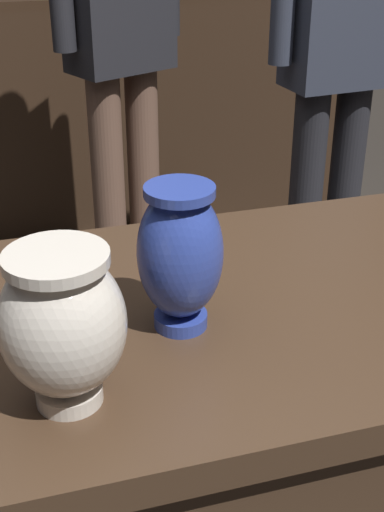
{
  "coord_description": "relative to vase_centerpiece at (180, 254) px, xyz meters",
  "views": [
    {
      "loc": [
        -0.28,
        -0.88,
        1.37
      ],
      "look_at": [
        -0.02,
        -0.02,
        0.9
      ],
      "focal_mm": 49.17,
      "sensor_mm": 36.0,
      "label": 1
    }
  ],
  "objects": [
    {
      "name": "display_plinth",
      "position": [
        0.05,
        0.04,
        -0.51
      ],
      "size": [
        1.2,
        0.64,
        0.8
      ],
      "color": "#422D1E",
      "rests_on": "ground_plane"
    },
    {
      "name": "visitor_near_right",
      "position": [
        0.81,
        1.12,
        0.07
      ],
      "size": [
        0.47,
        0.21,
        1.68
      ],
      "rotation": [
        0.0,
        0.0,
        3.24
      ],
      "color": "#232328",
      "rests_on": "ground_plane"
    },
    {
      "name": "vase_centerpiece",
      "position": [
        0.0,
        0.0,
        0.0
      ],
      "size": [
        0.12,
        0.12,
        0.22
      ],
      "color": "#2D429E",
      "rests_on": "display_plinth"
    },
    {
      "name": "visitor_center_back",
      "position": [
        0.19,
        1.4,
        0.11
      ],
      "size": [
        0.44,
        0.3,
        1.73
      ],
      "rotation": [
        0.0,
        0.0,
        3.56
      ],
      "color": "brown",
      "rests_on": "ground_plane"
    },
    {
      "name": "vase_tall_behind",
      "position": [
        -0.18,
        -0.13,
        -0.0
      ],
      "size": [
        0.15,
        0.15,
        0.21
      ],
      "color": "silver",
      "rests_on": "display_plinth"
    },
    {
      "name": "back_display_shelf",
      "position": [
        0.05,
        2.24,
        -0.42
      ],
      "size": [
        2.6,
        0.4,
        0.99
      ],
      "color": "#382619",
      "rests_on": "ground_plane"
    }
  ]
}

